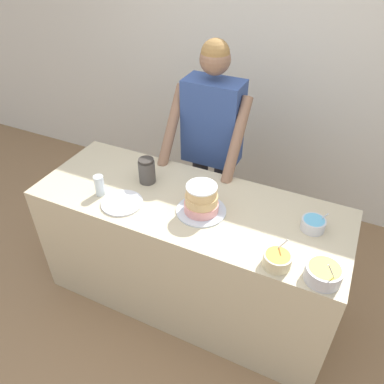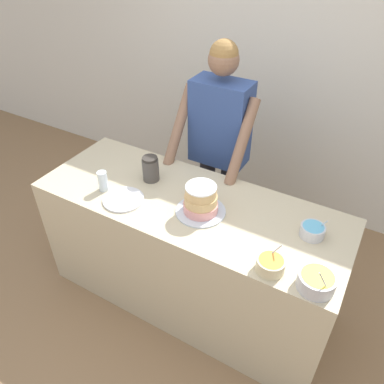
# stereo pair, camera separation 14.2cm
# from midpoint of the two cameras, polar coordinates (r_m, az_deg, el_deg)

# --- Properties ---
(ground_plane) EXTENTS (14.00, 14.00, 0.00)m
(ground_plane) POSITION_cam_midpoint_polar(r_m,az_deg,el_deg) (2.78, -5.60, -20.58)
(ground_plane) COLOR #93704C
(wall_back) EXTENTS (10.00, 0.05, 2.60)m
(wall_back) POSITION_cam_midpoint_polar(r_m,az_deg,el_deg) (3.34, 9.68, 18.52)
(wall_back) COLOR silver
(wall_back) RESTS_ON ground_plane
(counter) EXTENTS (1.98, 0.74, 0.90)m
(counter) POSITION_cam_midpoint_polar(r_m,az_deg,el_deg) (2.62, -2.13, -9.18)
(counter) COLOR #C6B793
(counter) RESTS_ON ground_plane
(person_baker) EXTENTS (0.56, 0.48, 1.70)m
(person_baker) POSITION_cam_midpoint_polar(r_m,az_deg,el_deg) (2.75, 1.55, 8.55)
(person_baker) COLOR #2D2D38
(person_baker) RESTS_ON ground_plane
(cake) EXTENTS (0.30, 0.30, 0.19)m
(cake) POSITION_cam_midpoint_polar(r_m,az_deg,el_deg) (2.18, -0.41, -1.33)
(cake) COLOR silver
(cake) RESTS_ON counter
(frosting_bowl_blue) EXTENTS (0.13, 0.13, 0.14)m
(frosting_bowl_blue) POSITION_cam_midpoint_polar(r_m,az_deg,el_deg) (2.18, 16.24, -4.73)
(frosting_bowl_blue) COLOR silver
(frosting_bowl_blue) RESTS_ON counter
(frosting_bowl_yellow) EXTENTS (0.18, 0.18, 0.19)m
(frosting_bowl_yellow) POSITION_cam_midpoint_polar(r_m,az_deg,el_deg) (1.92, 17.40, -11.75)
(frosting_bowl_yellow) COLOR silver
(frosting_bowl_yellow) RESTS_ON counter
(frosting_bowl_orange) EXTENTS (0.14, 0.14, 0.14)m
(frosting_bowl_orange) POSITION_cam_midpoint_polar(r_m,az_deg,el_deg) (1.93, 10.79, -10.13)
(frosting_bowl_orange) COLOR beige
(frosting_bowl_orange) RESTS_ON counter
(drinking_glass) EXTENTS (0.06, 0.06, 0.13)m
(drinking_glass) POSITION_cam_midpoint_polar(r_m,az_deg,el_deg) (2.42, -15.55, 0.94)
(drinking_glass) COLOR silver
(drinking_glass) RESTS_ON counter
(ceramic_plate) EXTENTS (0.26, 0.26, 0.01)m
(ceramic_plate) POSITION_cam_midpoint_polar(r_m,az_deg,el_deg) (2.34, -12.32, -1.67)
(ceramic_plate) COLOR silver
(ceramic_plate) RESTS_ON counter
(stoneware_jar) EXTENTS (0.11, 0.11, 0.17)m
(stoneware_jar) POSITION_cam_midpoint_polar(r_m,az_deg,el_deg) (2.46, -8.54, 3.19)
(stoneware_jar) COLOR #4C4742
(stoneware_jar) RESTS_ON counter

